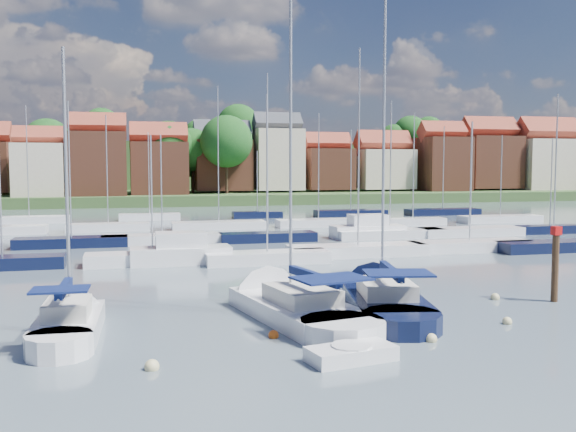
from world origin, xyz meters
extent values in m
plane|color=#3F4F55|center=(0.00, 40.00, 0.00)|extent=(260.00, 260.00, 0.00)
cube|color=white|center=(-11.38, 1.68, 0.25)|extent=(2.68, 5.94, 1.20)
cone|color=white|center=(-11.23, 5.33, 0.25)|extent=(2.55, 2.94, 2.43)
cylinder|color=white|center=(-11.50, -1.24, 0.25)|extent=(2.53, 2.53, 1.20)
cube|color=beige|center=(-11.40, 1.27, 1.20)|extent=(1.80, 2.50, 0.70)
cylinder|color=#B2B2B7|center=(-11.37, 2.08, 6.26)|extent=(0.14, 0.14, 10.82)
cylinder|color=#B2B2B7|center=(-11.43, 0.46, 2.05)|extent=(0.23, 3.25, 0.10)
cube|color=#0E1946|center=(-11.43, 0.46, 2.20)|extent=(0.43, 3.09, 0.35)
cube|color=#0E1946|center=(-11.48, -0.59, 2.35)|extent=(2.13, 1.55, 0.08)
cube|color=white|center=(-1.63, 2.30, 0.25)|extent=(5.01, 8.80, 1.20)
cone|color=white|center=(-2.64, 7.38, 0.25)|extent=(4.17, 4.62, 3.45)
cylinder|color=white|center=(-0.82, -1.76, 0.25)|extent=(4.06, 4.06, 1.20)
cube|color=beige|center=(-1.52, 1.74, 1.20)|extent=(3.05, 3.86, 0.70)
cylinder|color=#B2B2B7|center=(-1.74, 2.87, 8.52)|extent=(0.14, 0.14, 15.34)
cylinder|color=#B2B2B7|center=(-1.29, 0.61, 2.05)|extent=(1.00, 4.53, 0.10)
cube|color=#0E1946|center=(-1.29, 0.61, 2.20)|extent=(1.15, 4.35, 0.35)
cube|color=#0E1946|center=(-1.00, -0.86, 2.35)|extent=(3.28, 2.61, 0.08)
cube|color=black|center=(2.82, 2.70, 0.25)|extent=(4.91, 8.48, 1.20)
cone|color=black|center=(3.86, 7.57, 0.25)|extent=(4.06, 4.48, 3.32)
cylinder|color=black|center=(1.99, -1.19, 0.25)|extent=(3.94, 3.94, 1.20)
cube|color=beige|center=(2.71, 2.16, 1.20)|extent=(2.97, 3.73, 0.70)
cylinder|color=#B2B2B7|center=(2.94, 3.25, 8.39)|extent=(0.14, 0.14, 15.09)
cylinder|color=#B2B2B7|center=(2.48, 1.08, 2.05)|extent=(1.02, 4.35, 0.10)
cube|color=#0E1946|center=(2.48, 1.08, 2.20)|extent=(1.17, 4.17, 0.35)
cube|color=#0E1946|center=(2.18, -0.33, 2.35)|extent=(3.18, 2.54, 0.08)
cube|color=white|center=(-1.39, -4.34, 0.22)|extent=(3.36, 2.02, 0.62)
cylinder|color=white|center=(-1.39, -4.34, 0.39)|extent=(1.46, 1.46, 0.39)
cylinder|color=#4C331E|center=(12.08, 2.52, 0.62)|extent=(0.36, 0.36, 5.74)
cube|color=red|center=(12.08, 2.52, 3.64)|extent=(0.40, 0.40, 0.44)
sphere|color=beige|center=(-8.30, -3.58, 0.00)|extent=(0.52, 0.52, 0.52)
sphere|color=#D85914|center=(-3.37, -0.66, 0.00)|extent=(0.42, 0.42, 0.42)
sphere|color=beige|center=(2.54, -2.75, 0.00)|extent=(0.46, 0.46, 0.46)
sphere|color=#D85914|center=(3.15, 7.32, 0.00)|extent=(0.51, 0.51, 0.51)
sphere|color=beige|center=(7.07, -1.00, 0.00)|extent=(0.42, 0.42, 0.42)
sphere|color=beige|center=(9.44, 3.71, 0.00)|extent=(0.46, 0.46, 0.46)
cube|color=black|center=(-17.11, 20.54, 0.35)|extent=(8.01, 2.24, 1.00)
cylinder|color=#B2B2B7|center=(-17.11, 20.54, 5.93)|extent=(0.12, 0.12, 10.16)
cube|color=white|center=(-7.27, 20.20, 0.35)|extent=(9.22, 2.58, 1.00)
cylinder|color=#B2B2B7|center=(-7.27, 20.20, 4.94)|extent=(0.12, 0.12, 8.18)
cube|color=white|center=(0.63, 18.61, 0.35)|extent=(8.78, 2.46, 1.00)
cylinder|color=#B2B2B7|center=(0.63, 18.61, 6.38)|extent=(0.12, 0.12, 11.06)
cube|color=white|center=(8.23, 20.67, 0.35)|extent=(10.79, 3.02, 1.00)
cylinder|color=#B2B2B7|center=(8.23, 20.67, 8.29)|extent=(0.12, 0.12, 14.87)
cube|color=white|center=(17.98, 21.03, 0.35)|extent=(10.13, 2.84, 1.00)
cylinder|color=#B2B2B7|center=(17.98, 21.03, 5.65)|extent=(0.12, 0.12, 9.59)
cube|color=black|center=(24.42, 19.12, 0.35)|extent=(9.52, 2.67, 1.00)
cylinder|color=#B2B2B7|center=(24.42, 19.12, 6.73)|extent=(0.12, 0.12, 11.77)
cube|color=white|center=(-5.31, 20.00, 0.50)|extent=(7.00, 2.60, 1.40)
cube|color=white|center=(-5.31, 20.00, 1.60)|extent=(3.50, 2.20, 1.30)
cube|color=black|center=(-13.55, 31.64, 0.35)|extent=(9.30, 2.60, 1.00)
cylinder|color=#B2B2B7|center=(-13.55, 31.64, 6.59)|extent=(0.12, 0.12, 11.48)
cube|color=white|center=(-5.94, 32.01, 0.35)|extent=(10.40, 2.91, 1.00)
cylinder|color=#B2B2B7|center=(-5.94, 32.01, 5.24)|extent=(0.12, 0.12, 8.77)
cube|color=black|center=(3.48, 31.28, 0.35)|extent=(8.80, 2.46, 1.00)
cylinder|color=#B2B2B7|center=(3.48, 31.28, 8.01)|extent=(0.12, 0.12, 14.33)
cube|color=white|center=(15.40, 31.16, 0.35)|extent=(10.73, 3.00, 1.00)
cylinder|color=#B2B2B7|center=(15.40, 31.16, 6.92)|extent=(0.12, 0.12, 12.14)
cube|color=white|center=(23.82, 30.97, 0.35)|extent=(10.48, 2.93, 1.00)
cylinder|color=#B2B2B7|center=(23.82, 30.97, 5.99)|extent=(0.12, 0.12, 10.28)
cube|color=black|center=(32.94, 31.07, 0.35)|extent=(6.84, 1.91, 1.00)
cylinder|color=#B2B2B7|center=(32.94, 31.07, 5.26)|extent=(0.12, 0.12, 8.82)
cube|color=white|center=(13.46, 32.00, 0.50)|extent=(7.00, 2.60, 1.40)
cube|color=white|center=(13.46, 32.00, 1.60)|extent=(3.50, 2.20, 1.30)
cube|color=white|center=(-10.84, 44.51, 0.35)|extent=(8.49, 2.38, 1.00)
cylinder|color=#B2B2B7|center=(-10.84, 44.51, 6.51)|extent=(0.12, 0.12, 11.31)
cube|color=white|center=(0.79, 43.78, 0.35)|extent=(10.16, 2.85, 1.00)
cylinder|color=#B2B2B7|center=(0.79, 43.78, 8.15)|extent=(0.12, 0.12, 14.59)
cube|color=white|center=(12.17, 43.90, 0.35)|extent=(9.53, 2.67, 1.00)
cylinder|color=#B2B2B7|center=(12.17, 43.90, 6.81)|extent=(0.12, 0.12, 11.91)
cube|color=white|center=(23.16, 42.50, 0.35)|extent=(7.62, 2.13, 1.00)
cylinder|color=#B2B2B7|center=(23.16, 42.50, 6.91)|extent=(0.12, 0.12, 12.13)
cube|color=white|center=(35.22, 43.59, 0.35)|extent=(10.17, 2.85, 1.00)
cylinder|color=#B2B2B7|center=(35.22, 43.59, 5.72)|extent=(0.12, 0.12, 9.73)
cube|color=white|center=(-20.26, 56.56, 0.35)|extent=(9.24, 2.59, 1.00)
cylinder|color=#B2B2B7|center=(-20.26, 56.56, 7.43)|extent=(0.12, 0.12, 13.17)
cube|color=white|center=(-6.08, 57.30, 0.35)|extent=(7.57, 2.12, 1.00)
cylinder|color=#B2B2B7|center=(-6.08, 57.30, 5.97)|extent=(0.12, 0.12, 10.24)
cube|color=black|center=(7.88, 57.47, 0.35)|extent=(6.58, 1.84, 1.00)
cylinder|color=#B2B2B7|center=(7.88, 57.47, 4.85)|extent=(0.12, 0.12, 8.01)
cube|color=black|center=(20.94, 57.40, 0.35)|extent=(9.92, 2.78, 1.00)
cylinder|color=#B2B2B7|center=(20.94, 57.40, 6.31)|extent=(0.12, 0.12, 10.92)
cube|color=black|center=(34.28, 56.37, 0.35)|extent=(10.55, 2.95, 1.00)
cylinder|color=#B2B2B7|center=(34.28, 56.37, 6.61)|extent=(0.12, 0.12, 11.51)
cube|color=#39562B|center=(0.00, 117.00, 0.30)|extent=(200.00, 70.00, 3.00)
cube|color=#39562B|center=(0.00, 142.00, 5.00)|extent=(200.00, 60.00, 14.00)
cube|color=beige|center=(-22.74, 89.00, 6.08)|extent=(8.09, 8.80, 8.96)
cube|color=brown|center=(-22.74, 89.00, 11.55)|extent=(8.25, 4.00, 4.00)
cube|color=brown|center=(-13.35, 89.94, 7.08)|extent=(9.36, 10.17, 10.97)
cube|color=brown|center=(-13.35, 89.94, 13.72)|extent=(9.54, 4.63, 4.63)
cube|color=brown|center=(-3.04, 91.65, 6.31)|extent=(9.90, 8.56, 9.42)
cube|color=brown|center=(-3.04, 91.65, 12.23)|extent=(10.10, 4.90, 4.90)
cube|color=brown|center=(9.10, 96.65, 6.95)|extent=(10.59, 8.93, 9.49)
cube|color=#383A42|center=(9.10, 96.65, 12.99)|extent=(10.80, 5.24, 5.24)
cube|color=beige|center=(19.71, 95.80, 8.02)|extent=(9.01, 8.61, 11.65)
cube|color=#383A42|center=(19.71, 95.80, 14.95)|extent=(9.19, 4.46, 4.46)
cube|color=brown|center=(30.17, 97.00, 6.20)|extent=(9.10, 9.34, 8.00)
cube|color=brown|center=(30.17, 97.00, 11.32)|extent=(9.28, 4.50, 4.50)
cube|color=beige|center=(41.95, 96.59, 6.14)|extent=(10.86, 9.59, 7.88)
cube|color=brown|center=(41.95, 96.59, 11.41)|extent=(11.07, 5.37, 5.37)
cube|color=brown|center=(53.76, 93.92, 7.09)|extent=(9.18, 9.96, 10.97)
cube|color=brown|center=(53.76, 93.92, 13.70)|extent=(9.36, 4.54, 4.54)
cube|color=brown|center=(65.18, 95.21, 7.58)|extent=(11.39, 9.67, 10.76)
cube|color=brown|center=(65.18, 95.21, 14.36)|extent=(11.62, 5.64, 5.64)
cube|color=beige|center=(78.01, 93.34, 7.00)|extent=(12.95, 8.52, 10.80)
cube|color=brown|center=(78.01, 93.34, 13.99)|extent=(13.21, 6.41, 6.41)
cylinder|color=#382619|center=(56.77, 115.51, 8.51)|extent=(0.50, 0.50, 4.47)
sphere|color=#20591C|center=(56.77, 115.51, 14.58)|extent=(8.18, 8.18, 8.18)
cylinder|color=#382619|center=(3.46, 95.93, 3.83)|extent=(0.50, 0.50, 4.46)
sphere|color=#20591C|center=(3.46, 95.93, 9.88)|extent=(8.15, 8.15, 8.15)
cylinder|color=#382619|center=(15.22, 113.68, 8.58)|extent=(0.50, 0.50, 5.15)
sphere|color=#20591C|center=(15.22, 113.68, 15.56)|extent=(9.41, 9.41, 9.41)
cylinder|color=#382619|center=(-13.54, 116.31, 8.68)|extent=(0.50, 0.50, 4.56)
sphere|color=#20591C|center=(-13.54, 116.31, 14.87)|extent=(8.34, 8.34, 8.34)
cylinder|color=#382619|center=(-23.24, 105.25, 4.18)|extent=(0.50, 0.50, 5.15)
sphere|color=#20591C|center=(-23.24, 105.25, 11.17)|extent=(9.42, 9.42, 9.42)
cylinder|color=#382619|center=(13.76, 104.71, 3.48)|extent=(0.50, 0.50, 3.77)
sphere|color=#20591C|center=(13.76, 104.71, 8.60)|extent=(6.89, 6.89, 6.89)
cylinder|color=#382619|center=(9.05, 90.94, 4.21)|extent=(0.50, 0.50, 5.21)
sphere|color=#20591C|center=(9.05, 90.94, 11.28)|extent=(9.53, 9.53, 9.53)
cylinder|color=#382619|center=(61.93, 101.62, 3.09)|extent=(0.50, 0.50, 2.97)
sphere|color=#20591C|center=(61.93, 101.62, 7.12)|extent=(5.44, 5.44, 5.44)
cylinder|color=#382619|center=(-1.15, 93.75, 4.02)|extent=(0.50, 0.50, 4.84)
sphere|color=#20591C|center=(-1.15, 93.75, 10.59)|extent=(8.85, 8.85, 8.85)
cylinder|color=#382619|center=(52.68, 115.72, 8.17)|extent=(0.50, 0.50, 3.72)
sphere|color=#20591C|center=(52.68, 115.72, 13.21)|extent=(6.80, 6.80, 6.80)
cylinder|color=#382619|center=(54.05, 94.13, 3.62)|extent=(0.50, 0.50, 4.05)
sphere|color=#20591C|center=(54.05, 94.13, 9.11)|extent=(7.40, 7.40, 7.40)
cylinder|color=#382619|center=(6.84, 113.29, 7.91)|extent=(0.50, 0.50, 3.93)
sphere|color=#20591C|center=(6.84, 113.29, 13.24)|extent=(7.19, 7.19, 7.19)
cylinder|color=#382619|center=(30.65, 100.17, 3.51)|extent=(0.50, 0.50, 3.82)
sphere|color=#20591C|center=(30.65, 100.17, 8.70)|extent=(6.99, 6.99, 6.99)
cylinder|color=#382619|center=(-17.44, 93.12, 3.34)|extent=(0.50, 0.50, 3.48)
sphere|color=#20591C|center=(-17.44, 93.12, 8.07)|extent=(6.37, 6.37, 6.37)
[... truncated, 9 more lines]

